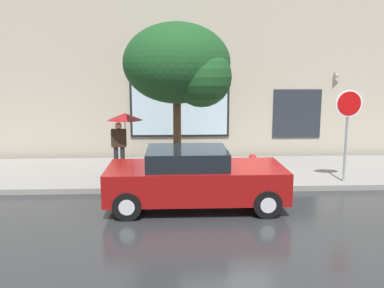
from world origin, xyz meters
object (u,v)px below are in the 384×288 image
(fire_hydrant, at_px, (252,166))
(street_tree, at_px, (182,66))
(pedestrian_with_umbrella, at_px, (123,124))
(stop_sign, at_px, (348,117))
(parked_car, at_px, (194,178))

(fire_hydrant, distance_m, street_tree, 3.55)
(pedestrian_with_umbrella, distance_m, street_tree, 2.72)
(street_tree, relative_size, stop_sign, 1.71)
(parked_car, xyz_separation_m, fire_hydrant, (1.82, 2.09, -0.22))
(parked_car, relative_size, stop_sign, 1.62)
(fire_hydrant, xyz_separation_m, pedestrian_with_umbrella, (-3.86, 1.02, 1.15))
(street_tree, bearing_deg, fire_hydrant, 1.13)
(parked_car, height_order, pedestrian_with_umbrella, pedestrian_with_umbrella)
(pedestrian_with_umbrella, distance_m, stop_sign, 6.59)
(parked_car, bearing_deg, street_tree, 96.74)
(fire_hydrant, height_order, stop_sign, stop_sign)
(fire_hydrant, relative_size, pedestrian_with_umbrella, 0.39)
(fire_hydrant, height_order, pedestrian_with_umbrella, pedestrian_with_umbrella)
(parked_car, height_order, fire_hydrant, parked_car)
(fire_hydrant, relative_size, stop_sign, 0.27)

